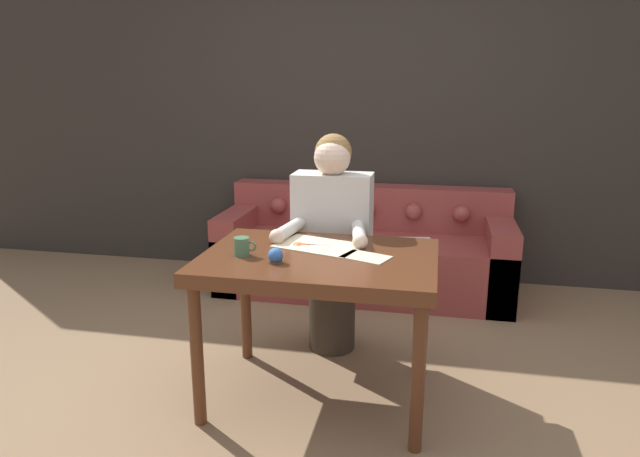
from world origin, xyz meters
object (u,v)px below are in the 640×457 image
(scissors, at_px, (305,245))
(mug, at_px, (242,247))
(couch, at_px, (364,253))
(dining_table, at_px, (319,272))
(person, at_px, (332,242))
(pin_cushion, at_px, (276,256))

(scissors, bearing_deg, mug, -137.41)
(couch, height_order, scissors, couch)
(dining_table, xyz_separation_m, person, (-0.04, 0.57, -0.01))
(couch, relative_size, mug, 19.44)
(person, distance_m, mug, 0.74)
(mug, bearing_deg, dining_table, 13.49)
(pin_cushion, bearing_deg, scissors, 77.96)
(scissors, height_order, pin_cushion, pin_cushion)
(dining_table, xyz_separation_m, pin_cushion, (-0.17, -0.16, 0.12))
(couch, distance_m, pin_cushion, 1.87)
(mug, xyz_separation_m, pin_cushion, (0.19, -0.08, -0.01))
(dining_table, height_order, scissors, scissors)
(scissors, bearing_deg, dining_table, -55.18)
(couch, relative_size, pin_cushion, 30.73)
(dining_table, xyz_separation_m, mug, (-0.36, -0.09, 0.13))
(mug, distance_m, pin_cushion, 0.21)
(scissors, xyz_separation_m, pin_cushion, (-0.07, -0.31, 0.03))
(scissors, distance_m, pin_cushion, 0.32)
(mug, height_order, pin_cushion, mug)
(pin_cushion, bearing_deg, dining_table, 43.85)
(person, xyz_separation_m, pin_cushion, (-0.13, -0.73, 0.13))
(person, relative_size, pin_cushion, 18.22)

